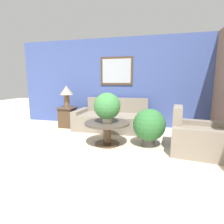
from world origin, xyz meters
TOP-DOWN VIEW (x-y plane):
  - ground_plane at (0.00, 0.00)m, footprint 20.00×20.00m
  - wall_back at (-0.01, 2.86)m, footprint 6.80×0.09m
  - couch_main at (-0.19, 2.27)m, footprint 2.16×0.98m
  - armchair at (1.71, 1.08)m, footprint 1.11×1.09m
  - coffee_table at (-0.07, 1.06)m, footprint 0.95×0.95m
  - side_table at (-1.60, 2.22)m, footprint 0.48×0.48m
  - table_lamp at (-1.60, 2.22)m, footprint 0.39×0.39m
  - potted_plant_on_table at (-0.06, 1.03)m, footprint 0.55×0.55m
  - potted_plant_floor at (0.79, 1.17)m, footprint 0.66×0.66m

SIDE VIEW (x-z plane):
  - ground_plane at x=0.00m, z-range 0.00..0.00m
  - armchair at x=1.71m, z-range -0.16..0.70m
  - couch_main at x=-0.19m, z-range -0.15..0.70m
  - side_table at x=-1.60m, z-range 0.01..0.60m
  - coffee_table at x=-0.07m, z-range 0.11..0.60m
  - potted_plant_floor at x=0.79m, z-range 0.04..0.83m
  - potted_plant_on_table at x=-0.06m, z-range 0.52..1.13m
  - table_lamp at x=-1.60m, z-range 0.72..1.33m
  - wall_back at x=-0.01m, z-range 0.01..2.61m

